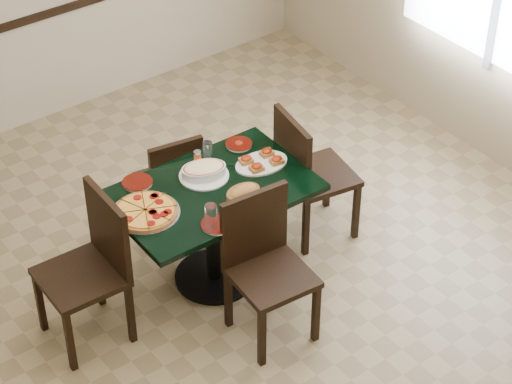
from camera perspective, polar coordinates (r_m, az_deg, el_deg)
floor at (r=6.50m, az=-0.83°, el=-6.41°), size 5.50×5.50×0.00m
main_table at (r=6.31m, az=-2.49°, el=-1.13°), size 1.26×0.82×0.75m
chair_far at (r=6.78m, az=-4.81°, el=0.68°), size 0.44×0.44×0.82m
chair_near at (r=6.00m, az=0.47°, el=-3.82°), size 0.49×0.49×0.96m
chair_right at (r=6.70m, az=2.91°, el=1.30°), size 0.53×0.53×0.98m
chair_left at (r=6.03m, az=-9.28°, el=-3.89°), size 0.48×0.48×1.00m
pepperoni_pizza at (r=6.03m, az=-6.34°, el=-1.12°), size 0.42×0.42×0.04m
lasagna_casserole at (r=6.28m, az=-3.00°, el=1.23°), size 0.33×0.32×0.09m
bread_basket at (r=6.09m, az=-0.74°, el=-0.09°), size 0.24×0.17×0.10m
bruschetta_platter at (r=6.39m, az=0.31°, el=1.77°), size 0.39×0.29×0.05m
side_plate_near at (r=5.91m, az=-2.21°, el=-1.86°), size 0.20×0.20×0.02m
side_plate_far_r at (r=6.57m, az=-0.99°, el=2.76°), size 0.18×0.18×0.03m
side_plate_far_l at (r=6.28m, az=-6.80°, el=0.55°), size 0.19×0.19×0.02m
napkin_setting at (r=5.95m, az=-1.47°, el=-1.61°), size 0.18×0.18×0.01m
water_glass_a at (r=6.41m, az=-2.78°, el=2.35°), size 0.06×0.06×0.13m
water_glass_b at (r=5.86m, az=-2.59°, el=-1.40°), size 0.07×0.07×0.16m
pepper_shaker at (r=6.41m, az=-3.36°, el=2.03°), size 0.05×0.05×0.08m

